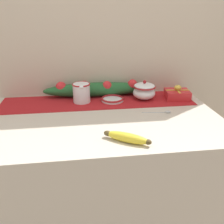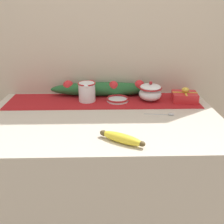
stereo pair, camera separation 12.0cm
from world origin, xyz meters
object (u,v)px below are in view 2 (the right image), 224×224
at_px(cream_pitcher, 87,91).
at_px(small_dish, 118,99).
at_px(gift_box, 185,96).
at_px(sugar_bowl, 150,92).
at_px(spoon, 169,114).
at_px(banana, 122,138).

xyz_separation_m(cream_pitcher, small_dish, (0.18, -0.01, -0.05)).
relative_size(cream_pitcher, gift_box, 0.80).
relative_size(cream_pitcher, sugar_bowl, 0.92).
bearing_deg(gift_box, sugar_bowl, 175.88).
xyz_separation_m(cream_pitcher, sugar_bowl, (0.37, -0.00, -0.01)).
relative_size(sugar_bowl, spoon, 0.86).
height_order(cream_pitcher, banana, cream_pitcher).
bearing_deg(sugar_bowl, spoon, -73.66).
distance_m(sugar_bowl, gift_box, 0.20).
bearing_deg(spoon, cream_pitcher, 160.57).
height_order(sugar_bowl, spoon, sugar_bowl).
xyz_separation_m(banana, spoon, (0.26, 0.28, -0.02)).
xyz_separation_m(cream_pitcher, gift_box, (0.57, -0.02, -0.03)).
bearing_deg(cream_pitcher, sugar_bowl, -0.22).
distance_m(sugar_bowl, spoon, 0.23).
distance_m(small_dish, banana, 0.48).
bearing_deg(small_dish, gift_box, -1.09).
height_order(small_dish, gift_box, gift_box).
relative_size(cream_pitcher, spoon, 0.78).
height_order(spoon, gift_box, gift_box).
distance_m(cream_pitcher, banana, 0.52).
height_order(small_dish, spoon, small_dish).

